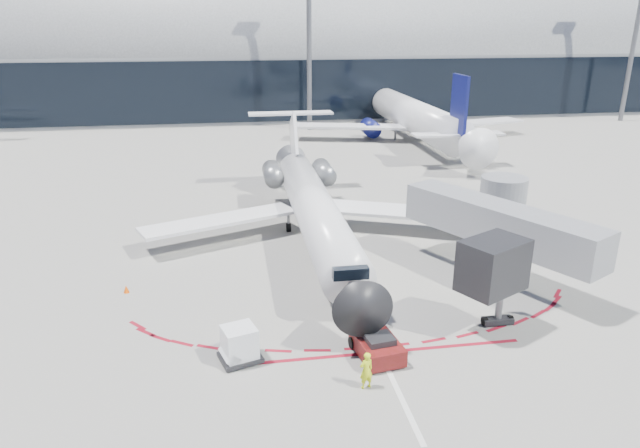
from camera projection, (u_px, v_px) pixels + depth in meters
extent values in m
plane|color=slate|center=(336.00, 259.00, 37.95)|extent=(260.00, 260.00, 0.00)
cube|color=silver|center=(331.00, 248.00, 39.81)|extent=(0.25, 40.00, 0.01)
cube|color=maroon|center=(380.00, 352.00, 27.25)|extent=(14.00, 0.25, 0.01)
cube|color=#9D9FA2|center=(266.00, 83.00, 96.73)|extent=(150.00, 24.00, 10.00)
cylinder|color=#9D9FA2|center=(265.00, 53.00, 95.05)|extent=(150.00, 24.00, 24.00)
cube|color=black|center=(272.00, 91.00, 85.52)|extent=(150.00, 0.20, 9.00)
cube|color=gray|center=(499.00, 223.00, 33.88)|extent=(8.22, 12.61, 2.30)
cube|color=black|center=(493.00, 265.00, 28.09)|extent=(3.86, 3.44, 2.60)
cylinder|color=slate|center=(499.00, 304.00, 29.39)|extent=(0.36, 0.36, 2.40)
cube|color=black|center=(497.00, 320.00, 29.72)|extent=(1.60, 0.60, 0.30)
cylinder|color=gray|center=(501.00, 210.00, 40.07)|extent=(3.20, 3.20, 4.80)
cylinder|color=black|center=(498.00, 239.00, 40.80)|extent=(4.00, 4.00, 0.50)
cylinder|color=slate|center=(309.00, 40.00, 79.14)|extent=(0.70, 0.70, 25.00)
cylinder|color=slate|center=(635.00, 38.00, 86.52)|extent=(0.70, 0.70, 25.00)
cylinder|color=white|center=(315.00, 210.00, 39.79)|extent=(2.89, 23.51, 2.89)
cone|color=black|center=(356.00, 295.00, 27.47)|extent=(2.89, 2.99, 2.89)
cone|color=white|center=(293.00, 164.00, 52.52)|extent=(2.89, 3.85, 2.89)
cube|color=black|center=(349.00, 269.00, 28.86)|extent=(1.82, 1.50, 0.59)
cube|color=white|center=(220.00, 220.00, 40.63)|extent=(11.45, 6.79, 0.33)
cube|color=white|center=(399.00, 211.00, 42.59)|extent=(11.45, 6.79, 0.33)
cube|color=white|center=(294.00, 139.00, 50.66)|extent=(0.27, 5.01, 5.10)
cube|color=white|center=(291.00, 113.00, 52.10)|extent=(7.70, 1.71, 0.17)
cylinder|color=slate|center=(273.00, 174.00, 48.13)|extent=(1.60, 3.63, 1.60)
cylinder|color=slate|center=(324.00, 172.00, 48.78)|extent=(1.60, 3.63, 1.60)
cylinder|color=black|center=(341.00, 303.00, 31.39)|extent=(0.24, 0.60, 0.60)
cylinder|color=black|center=(289.00, 227.00, 42.77)|extent=(0.32, 0.68, 0.68)
cylinder|color=black|center=(331.00, 225.00, 43.24)|extent=(0.32, 0.68, 0.68)
cylinder|color=slate|center=(342.00, 298.00, 31.29)|extent=(0.19, 0.19, 1.18)
cube|color=#53120B|center=(377.00, 347.00, 26.83)|extent=(2.22, 3.12, 0.81)
cube|color=black|center=(380.00, 339.00, 26.41)|extent=(1.41, 1.26, 0.31)
cylinder|color=slate|center=(361.00, 329.00, 28.67)|extent=(0.44, 2.33, 0.09)
cylinder|color=black|center=(368.00, 365.00, 25.76)|extent=(0.34, 0.61, 0.58)
cylinder|color=black|center=(402.00, 358.00, 26.26)|extent=(0.34, 0.61, 0.58)
cylinder|color=black|center=(352.00, 343.00, 27.54)|extent=(0.34, 0.61, 0.58)
cylinder|color=black|center=(385.00, 337.00, 28.03)|extent=(0.34, 0.61, 0.58)
imported|color=#E1F71A|center=(366.00, 370.00, 24.36)|extent=(0.72, 0.57, 1.73)
cube|color=black|center=(240.00, 357.00, 26.57)|extent=(2.21, 2.03, 0.20)
cube|color=white|center=(240.00, 342.00, 26.29)|extent=(1.80, 1.74, 1.47)
cylinder|color=black|center=(229.00, 369.00, 25.78)|extent=(0.14, 0.20, 0.18)
cylinder|color=black|center=(260.00, 361.00, 26.39)|extent=(0.14, 0.20, 0.18)
cylinder|color=black|center=(222.00, 356.00, 26.79)|extent=(0.14, 0.20, 0.18)
cylinder|color=black|center=(251.00, 349.00, 27.40)|extent=(0.14, 0.20, 0.18)
cone|color=#F85305|center=(126.00, 289.00, 33.19)|extent=(0.33, 0.33, 0.46)
cone|color=#F85305|center=(390.00, 335.00, 28.28)|extent=(0.37, 0.37, 0.52)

